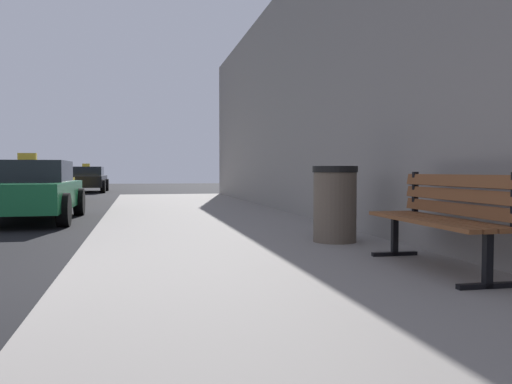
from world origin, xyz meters
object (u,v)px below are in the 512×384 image
Objects in this scene: trash_bin at (335,204)px; car_black at (86,179)px; bench at (443,213)px; car_green at (26,190)px; car_yellow at (40,183)px.

trash_bin is 21.47m from car_black.
car_green is at bearing 125.92° from bench.
car_green is at bearing 131.06° from trash_bin.
car_black is (-5.27, 22.83, -0.02)m from bench.
car_green is 15.47m from car_black.
car_black is at bearing -88.99° from car_green.
car_black is (-0.27, 15.47, 0.00)m from car_green.
car_green is (-5.00, 7.35, -0.02)m from bench.
car_green is 6.69m from car_yellow.
trash_bin is at bearing 103.43° from car_black.
car_green reaches higher than car_yellow.
bench is 0.42× the size of car_yellow.
car_black is at bearing 103.43° from trash_bin.
car_green reaches higher than trash_bin.
car_black reaches higher than car_yellow.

